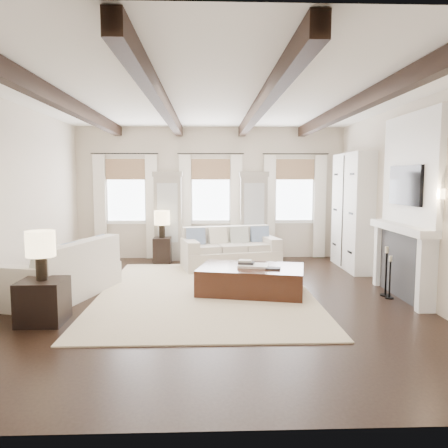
{
  "coord_description": "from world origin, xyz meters",
  "views": [
    {
      "loc": [
        -0.07,
        -6.96,
        1.96
      ],
      "look_at": [
        0.21,
        0.78,
        1.15
      ],
      "focal_mm": 35.0,
      "sensor_mm": 36.0,
      "label": 1
    }
  ],
  "objects_px": {
    "sofa_back": "(230,252)",
    "side_table_front": "(43,301)",
    "sofa_left": "(67,274)",
    "side_table_back": "(162,250)",
    "ottoman": "(251,280)"
  },
  "relations": [
    {
      "from": "sofa_back",
      "to": "side_table_front",
      "type": "bearing_deg",
      "value": -127.07
    },
    {
      "from": "sofa_back",
      "to": "sofa_left",
      "type": "xyz_separation_m",
      "value": [
        -2.83,
        -2.27,
        0.03
      ]
    },
    {
      "from": "sofa_back",
      "to": "sofa_left",
      "type": "distance_m",
      "value": 3.63
    },
    {
      "from": "side_table_back",
      "to": "sofa_left",
      "type": "bearing_deg",
      "value": -114.59
    },
    {
      "from": "ottoman",
      "to": "side_table_back",
      "type": "distance_m",
      "value": 3.26
    },
    {
      "from": "side_table_front",
      "to": "side_table_back",
      "type": "distance_m",
      "value": 4.32
    },
    {
      "from": "sofa_left",
      "to": "side_table_front",
      "type": "xyz_separation_m",
      "value": [
        0.1,
        -1.34,
        -0.09
      ]
    },
    {
      "from": "sofa_left",
      "to": "side_table_back",
      "type": "bearing_deg",
      "value": 65.41
    },
    {
      "from": "sofa_back",
      "to": "side_table_back",
      "type": "bearing_deg",
      "value": 160.88
    },
    {
      "from": "ottoman",
      "to": "side_table_back",
      "type": "relative_size",
      "value": 2.91
    },
    {
      "from": "sofa_back",
      "to": "ottoman",
      "type": "xyz_separation_m",
      "value": [
        0.26,
        -2.18,
        -0.13
      ]
    },
    {
      "from": "sofa_back",
      "to": "side_table_back",
      "type": "xyz_separation_m",
      "value": [
        -1.54,
        0.53,
        -0.06
      ]
    },
    {
      "from": "sofa_back",
      "to": "ottoman",
      "type": "distance_m",
      "value": 2.2
    },
    {
      "from": "sofa_left",
      "to": "side_table_front",
      "type": "relative_size",
      "value": 3.99
    },
    {
      "from": "side_table_back",
      "to": "sofa_back",
      "type": "bearing_deg",
      "value": -19.12
    }
  ]
}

